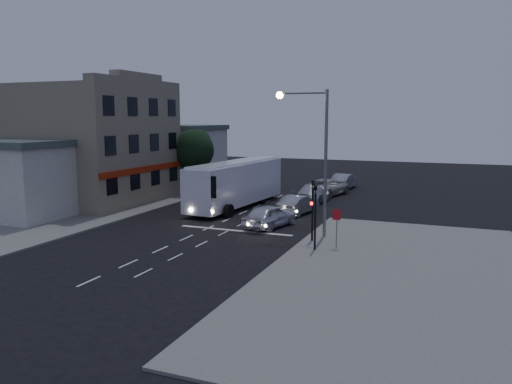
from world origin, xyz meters
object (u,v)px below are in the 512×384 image
at_px(traffic_signal_side, 315,209).
at_px(streetlight, 316,146).
at_px(car_sedan_b, 312,195).
at_px(regulatory_sign, 337,222).
at_px(car_sedan_c, 327,187).
at_px(car_suv, 270,216).
at_px(car_extra, 344,181).
at_px(street_tree, 193,148).
at_px(car_sedan_a, 298,204).
at_px(tour_bus, 237,182).
at_px(traffic_signal_main, 313,203).

distance_m(traffic_signal_side, streetlight, 4.84).
distance_m(car_sedan_b, regulatory_sign, 15.59).
relative_size(traffic_signal_side, regulatory_sign, 1.86).
distance_m(car_sedan_c, regulatory_sign, 20.24).
bearing_deg(car_suv, streetlight, 168.91).
xyz_separation_m(car_extra, regulatory_sign, (4.61, -24.38, 0.79)).
bearing_deg(car_sedan_c, car_sedan_b, 102.33).
distance_m(car_suv, regulatory_sign, 6.87).
bearing_deg(car_sedan_b, regulatory_sign, 112.53).
xyz_separation_m(regulatory_sign, street_tree, (-17.51, 15.26, 2.90)).
xyz_separation_m(car_sedan_a, street_tree, (-12.39, 5.89, 3.75)).
bearing_deg(car_sedan_c, car_suv, 103.05).
relative_size(tour_bus, car_sedan_a, 2.82).
height_order(car_suv, streetlight, streetlight).
bearing_deg(car_sedan_c, streetlight, 114.88).
distance_m(car_sedan_c, car_extra, 4.88).
distance_m(regulatory_sign, streetlight, 5.18).
bearing_deg(regulatory_sign, traffic_signal_side, -136.08).
bearing_deg(street_tree, car_extra, 35.27).
xyz_separation_m(car_extra, traffic_signal_side, (3.61, -25.34, 1.61)).
height_order(car_sedan_c, street_tree, street_tree).
height_order(traffic_signal_side, regulatory_sign, traffic_signal_side).
height_order(tour_bus, traffic_signal_main, traffic_signal_main).
height_order(car_suv, car_sedan_b, car_suv).
bearing_deg(car_sedan_a, car_extra, -82.06).
distance_m(car_suv, street_tree, 16.85).
bearing_deg(car_sedan_c, traffic_signal_main, 114.83).
distance_m(car_sedan_b, traffic_signal_main, 14.18).
height_order(car_sedan_a, traffic_signal_main, traffic_signal_main).
relative_size(car_sedan_a, car_sedan_b, 0.87).
bearing_deg(car_sedan_a, traffic_signal_side, 121.54).
height_order(car_suv, traffic_signal_side, traffic_signal_side).
xyz_separation_m(car_sedan_c, traffic_signal_main, (3.54, -18.52, 1.62)).
xyz_separation_m(car_suv, car_sedan_a, (0.39, 5.34, -0.05)).
xyz_separation_m(car_suv, traffic_signal_main, (3.80, -3.02, 1.62)).
bearing_deg(car_sedan_a, traffic_signal_main, 122.06).
height_order(car_suv, traffic_signal_main, traffic_signal_main).
height_order(traffic_signal_side, street_tree, street_tree).
bearing_deg(car_suv, traffic_signal_main, 154.71).
distance_m(car_extra, regulatory_sign, 24.82).
relative_size(car_suv, streetlight, 0.52).
relative_size(car_suv, car_extra, 0.96).
xyz_separation_m(car_extra, streetlight, (2.66, -21.94, 4.93)).
height_order(car_extra, streetlight, streetlight).
bearing_deg(traffic_signal_side, car_suv, 131.99).
xyz_separation_m(traffic_signal_main, regulatory_sign, (1.70, -1.01, -0.82)).
relative_size(car_sedan_a, traffic_signal_side, 1.10).
relative_size(car_extra, traffic_signal_main, 1.19).
height_order(traffic_signal_main, street_tree, street_tree).
bearing_deg(car_extra, car_sedan_a, 93.29).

